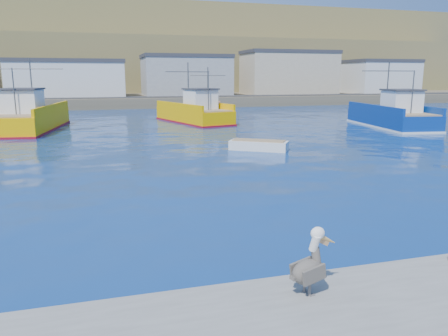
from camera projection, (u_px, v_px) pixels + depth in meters
name	position (u px, v px, depth m)	size (l,w,h in m)	color
ground	(286.00, 243.00, 13.41)	(260.00, 260.00, 0.00)	navy
dock_bollards	(369.00, 266.00, 10.24)	(36.20, 0.20, 0.30)	#4C4C4C
far_shore	(117.00, 60.00, 114.30)	(200.00, 81.00, 24.00)	brown
trawler_yellow_a	(30.00, 118.00, 41.01)	(6.32, 13.73, 6.76)	#F2AC00
trawler_yellow_b	(195.00, 113.00, 47.94)	(6.96, 12.15, 6.54)	#F2AC00
trawler_blue	(393.00, 116.00, 43.65)	(5.88, 12.34, 6.59)	navy
boat_orange	(208.00, 109.00, 53.45)	(5.04, 8.76, 6.07)	#D65B24
skiff_mid	(259.00, 146.00, 30.11)	(4.06, 3.36, 0.86)	silver
pelican	(310.00, 266.00, 9.16)	(1.18, 0.64, 1.46)	#595451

